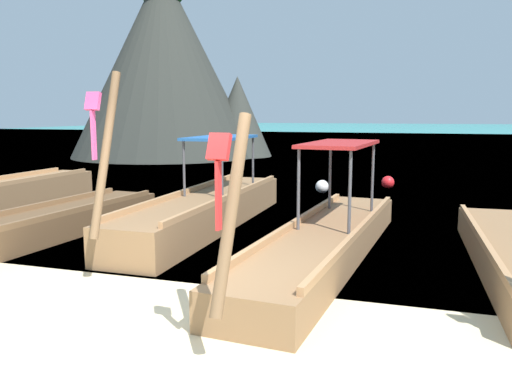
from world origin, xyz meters
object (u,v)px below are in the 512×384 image
object	(u,v)px
longtail_boat_pink_ribbon	(207,209)
mooring_buoy_far	(322,187)
mooring_buoy_near	(388,182)
longtail_boat_green_ribbon	(43,225)
longtail_boat_red_ribbon	(325,240)
karst_rock	(168,64)

from	to	relation	value
longtail_boat_pink_ribbon	mooring_buoy_far	size ratio (longest dim) A/B	18.42
mooring_buoy_near	mooring_buoy_far	distance (m)	2.35
longtail_boat_pink_ribbon	longtail_boat_green_ribbon	bearing A→B (deg)	-142.96
longtail_boat_green_ribbon	longtail_boat_red_ribbon	size ratio (longest dim) A/B	0.87
mooring_buoy_near	mooring_buoy_far	xyz separation A→B (m)	(-1.78, -1.54, -0.00)
longtail_boat_green_ribbon	longtail_boat_pink_ribbon	distance (m)	3.12
longtail_boat_pink_ribbon	longtail_boat_red_ribbon	world-z (taller)	longtail_boat_pink_ribbon
longtail_boat_pink_ribbon	mooring_buoy_near	xyz separation A→B (m)	(3.22, 6.76, -0.18)
karst_rock	mooring_buoy_near	size ratio (longest dim) A/B	27.20
longtail_boat_red_ribbon	mooring_buoy_near	bearing A→B (deg)	86.67
longtail_boat_green_ribbon	longtail_boat_red_ribbon	xyz separation A→B (m)	(5.22, 0.30, 0.05)
karst_rock	longtail_boat_pink_ribbon	bearing A→B (deg)	-60.78
longtail_boat_green_ribbon	mooring_buoy_far	xyz separation A→B (m)	(3.93, 7.11, -0.07)
karst_rock	longtail_boat_red_ribbon	bearing A→B (deg)	-56.44
longtail_boat_green_ribbon	longtail_boat_pink_ribbon	size ratio (longest dim) A/B	0.89
longtail_boat_pink_ribbon	mooring_buoy_far	distance (m)	5.43
longtail_boat_red_ribbon	mooring_buoy_near	distance (m)	8.36
karst_rock	mooring_buoy_far	distance (m)	15.88
karst_rock	mooring_buoy_far	size ratio (longest dim) A/B	27.65
mooring_buoy_far	mooring_buoy_near	bearing A→B (deg)	40.80
longtail_boat_green_ribbon	karst_rock	size ratio (longest dim) A/B	0.59
longtail_boat_green_ribbon	longtail_boat_pink_ribbon	xyz separation A→B (m)	(2.49, 1.88, 0.11)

